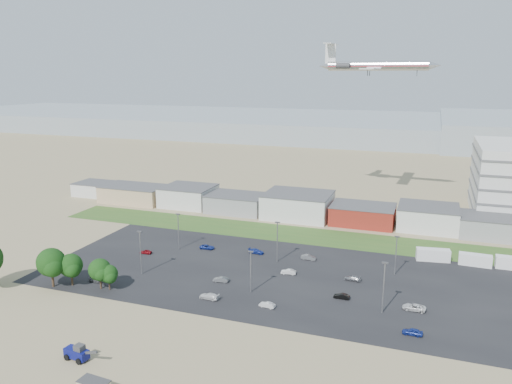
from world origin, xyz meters
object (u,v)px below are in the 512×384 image
at_px(parked_car_6, 256,251).
at_px(parked_car_7, 288,272).
at_px(parked_car_2, 412,332).
at_px(parked_car_0, 414,307).
at_px(box_trailer_a, 433,255).
at_px(airliner, 377,66).
at_px(parked_car_1, 342,296).
at_px(parked_car_12, 352,278).
at_px(parked_car_13, 267,305).
at_px(parked_car_11, 309,257).
at_px(parked_car_10, 97,280).
at_px(telehandler, 76,352).
at_px(parked_car_4, 221,279).
at_px(parked_car_5, 146,252).
at_px(parked_car_9, 207,247).
at_px(parked_car_3, 209,296).

distance_m(parked_car_6, parked_car_7, 16.37).
bearing_deg(parked_car_7, parked_car_2, 48.75).
height_order(parked_car_0, parked_car_7, parked_car_0).
bearing_deg(box_trailer_a, parked_car_0, -104.61).
height_order(airliner, parked_car_1, airliner).
height_order(parked_car_7, parked_car_12, parked_car_7).
bearing_deg(parked_car_7, parked_car_13, -5.05).
bearing_deg(parked_car_11, parked_car_0, -123.18).
bearing_deg(parked_car_10, telehandler, -148.45).
bearing_deg(parked_car_4, parked_car_5, -117.59).
height_order(telehandler, box_trailer_a, box_trailer_a).
xyz_separation_m(parked_car_12, parked_car_13, (-14.61, -19.91, 0.00)).
distance_m(parked_car_9, parked_car_11, 28.65).
bearing_deg(parked_car_1, parked_car_4, -88.28).
bearing_deg(airliner, parked_car_1, -83.36).
relative_size(parked_car_4, parked_car_7, 0.99).
distance_m(box_trailer_a, airliner, 77.17).
distance_m(parked_car_2, parked_car_5, 73.34).
height_order(box_trailer_a, airliner, airliner).
bearing_deg(parked_car_13, parked_car_3, -80.51).
bearing_deg(parked_car_7, airliner, 165.32).
xyz_separation_m(telehandler, parked_car_7, (23.84, 48.07, -0.87)).
relative_size(parked_car_6, parked_car_7, 1.17).
bearing_deg(airliner, parked_car_5, -120.04).
relative_size(parked_car_2, parked_car_7, 1.02).
bearing_deg(parked_car_7, parked_car_10, -71.56).
relative_size(parked_car_11, parked_car_12, 1.01).
distance_m(parked_car_2, parked_car_4, 44.79).
height_order(telehandler, parked_car_2, telehandler).
height_order(parked_car_1, parked_car_7, parked_car_7).
height_order(telehandler, airliner, airliner).
bearing_deg(parked_car_7, box_trailer_a, 115.70).
bearing_deg(box_trailer_a, parked_car_9, -177.21).
xyz_separation_m(parked_car_6, parked_car_7, (12.23, -10.88, -0.02)).
distance_m(box_trailer_a, parked_car_3, 60.88).
xyz_separation_m(telehandler, parked_car_5, (-16.60, 48.71, -0.91)).
distance_m(telehandler, parked_car_1, 54.67).
xyz_separation_m(parked_car_0, parked_car_7, (-29.73, 9.66, -0.05)).
bearing_deg(parked_car_4, box_trailer_a, 117.46).
xyz_separation_m(box_trailer_a, parked_car_2, (-3.22, -41.60, -0.94)).
bearing_deg(parked_car_5, parked_car_2, 67.97).
bearing_deg(parked_car_2, parked_car_12, -143.63).
distance_m(parked_car_1, parked_car_3, 28.79).
xyz_separation_m(box_trailer_a, airliner, (-22.99, 55.20, 48.77)).
xyz_separation_m(box_trailer_a, parked_car_9, (-59.38, -11.76, -1.01)).
bearing_deg(parked_car_3, parked_car_9, -150.05).
distance_m(telehandler, parked_car_10, 33.23).
distance_m(parked_car_7, parked_car_9, 27.99).
relative_size(parked_car_10, parked_car_12, 0.97).
relative_size(parked_car_9, parked_car_11, 1.04).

